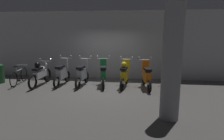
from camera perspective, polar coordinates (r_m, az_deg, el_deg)
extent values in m
plane|color=#565451|center=(8.43, -2.91, -5.32)|extent=(80.00, 80.00, 0.00)
cube|color=#ADADB2|center=(10.13, -1.00, 7.16)|extent=(16.00, 0.30, 3.36)
torus|color=black|center=(9.92, -18.13, -1.40)|extent=(0.11, 0.65, 0.65)
torus|color=black|center=(8.81, -21.90, -3.22)|extent=(0.11, 0.65, 0.65)
cube|color=silver|center=(9.32, -19.98, -1.12)|extent=(0.24, 0.84, 0.28)
ellipsoid|color=silver|center=(9.41, -19.62, 0.38)|extent=(0.27, 0.45, 0.22)
cube|color=black|center=(9.11, -20.64, 0.36)|extent=(0.25, 0.53, 0.10)
cylinder|color=#B7BABF|center=(9.70, -18.65, 2.44)|extent=(0.56, 0.05, 0.04)
sphere|color=#B7BABF|center=(9.81, -20.04, 3.03)|extent=(0.07, 0.07, 0.07)
sphere|color=#B7BABF|center=(9.57, -17.30, 3.02)|extent=(0.07, 0.07, 0.07)
cylinder|color=#B7BABF|center=(9.81, -18.38, 0.35)|extent=(0.06, 0.16, 0.65)
sphere|color=silver|center=(9.77, -18.46, 1.62)|extent=(0.12, 0.12, 0.12)
cube|color=white|center=(8.81, -21.86, -2.55)|extent=(0.16, 0.02, 0.10)
sphere|color=black|center=(9.08, -20.71, 1.41)|extent=(0.24, 0.24, 0.24)
torus|color=black|center=(9.67, -12.75, -1.80)|extent=(0.12, 0.53, 0.53)
torus|color=black|center=(8.65, -15.72, -3.48)|extent=(0.12, 0.53, 0.53)
cube|color=#9EA0A8|center=(9.10, -14.23, -0.95)|extent=(0.26, 0.75, 0.44)
cube|color=#9EA0A8|center=(9.33, -13.48, 1.90)|extent=(0.29, 0.14, 0.48)
cube|color=black|center=(8.89, -14.76, 0.86)|extent=(0.27, 0.53, 0.10)
cylinder|color=#B7BABF|center=(9.43, -13.20, 3.35)|extent=(0.56, 0.07, 0.04)
sphere|color=#B7BABF|center=(9.52, -14.67, 3.97)|extent=(0.07, 0.07, 0.07)
sphere|color=#B7BABF|center=(9.31, -11.76, 3.94)|extent=(0.07, 0.07, 0.07)
cylinder|color=#B7BABF|center=(9.54, -12.97, 0.59)|extent=(0.06, 0.15, 0.85)
sphere|color=silver|center=(9.49, -13.05, 2.49)|extent=(0.12, 0.12, 0.12)
cube|color=white|center=(8.65, -15.68, -2.80)|extent=(0.16, 0.02, 0.10)
torus|color=black|center=(9.38, -7.40, -2.02)|extent=(0.12, 0.53, 0.53)
torus|color=black|center=(8.33, -9.84, -3.80)|extent=(0.12, 0.53, 0.53)
cube|color=#9EA0A8|center=(8.79, -8.60, -1.15)|extent=(0.27, 0.75, 0.44)
cube|color=#9EA0A8|center=(9.03, -7.96, 1.79)|extent=(0.29, 0.14, 0.48)
cube|color=black|center=(8.58, -9.01, 0.71)|extent=(0.27, 0.53, 0.10)
cylinder|color=#B7BABF|center=(9.13, -7.72, 3.30)|extent=(0.56, 0.07, 0.04)
sphere|color=#B7BABF|center=(9.20, -9.28, 3.94)|extent=(0.07, 0.07, 0.07)
sphere|color=#B7BABF|center=(9.04, -6.17, 3.89)|extent=(0.07, 0.07, 0.07)
cylinder|color=#B7BABF|center=(9.25, -7.56, 0.45)|extent=(0.07, 0.15, 0.85)
sphere|color=silver|center=(9.19, -7.61, 2.41)|extent=(0.12, 0.12, 0.12)
cube|color=white|center=(8.32, -9.81, -3.09)|extent=(0.16, 0.02, 0.10)
torus|color=black|center=(9.27, -2.48, -2.08)|extent=(0.17, 0.54, 0.53)
torus|color=black|center=(8.16, -2.54, -3.95)|extent=(0.17, 0.54, 0.53)
cube|color=#197238|center=(8.65, -2.52, -1.22)|extent=(0.33, 0.76, 0.44)
cube|color=#197238|center=(8.92, -2.53, 1.77)|extent=(0.30, 0.16, 0.48)
cube|color=black|center=(8.43, -2.55, 0.66)|extent=(0.32, 0.55, 0.10)
cylinder|color=#B7BABF|center=(9.02, -2.53, 3.29)|extent=(0.56, 0.12, 0.04)
sphere|color=#B7BABF|center=(9.01, -4.19, 3.91)|extent=(0.07, 0.07, 0.07)
sphere|color=#B7BABF|center=(9.01, -0.88, 3.93)|extent=(0.07, 0.07, 0.07)
cylinder|color=#B7BABF|center=(9.14, -2.50, 0.41)|extent=(0.08, 0.15, 0.85)
sphere|color=silver|center=(9.09, -2.52, 2.40)|extent=(0.12, 0.12, 0.12)
cube|color=white|center=(8.16, -2.55, -3.23)|extent=(0.16, 0.04, 0.10)
torus|color=black|center=(9.10, 4.25, -2.36)|extent=(0.15, 0.54, 0.53)
torus|color=black|center=(8.01, 2.86, -4.25)|extent=(0.15, 0.54, 0.53)
cube|color=gold|center=(8.49, 3.62, -1.48)|extent=(0.31, 0.76, 0.44)
cube|color=gold|center=(8.74, 4.06, 1.56)|extent=(0.29, 0.15, 0.48)
cube|color=black|center=(8.27, 3.45, 0.44)|extent=(0.30, 0.54, 0.10)
cylinder|color=#B7BABF|center=(8.84, 4.23, 3.11)|extent=(0.56, 0.10, 0.04)
sphere|color=#B7BABF|center=(8.88, 2.58, 3.81)|extent=(0.07, 0.07, 0.07)
sphere|color=#B7BABF|center=(8.79, 5.91, 3.69)|extent=(0.07, 0.07, 0.07)
cylinder|color=#B7BABF|center=(8.97, 4.24, 0.18)|extent=(0.07, 0.15, 0.85)
sphere|color=silver|center=(8.91, 4.27, 2.20)|extent=(0.12, 0.12, 0.12)
cube|color=white|center=(8.00, 2.89, -3.52)|extent=(0.16, 0.03, 0.10)
sphere|color=gold|center=(8.24, 3.46, 1.60)|extent=(0.24, 0.24, 0.24)
torus|color=black|center=(9.01, 9.16, -2.63)|extent=(0.17, 0.54, 0.53)
torus|color=black|center=(7.92, 10.69, -4.62)|extent=(0.17, 0.54, 0.53)
cube|color=orange|center=(8.39, 9.94, -1.78)|extent=(0.33, 0.76, 0.44)
cube|color=orange|center=(8.65, 9.58, 1.32)|extent=(0.29, 0.16, 0.48)
cube|color=black|center=(8.17, 10.24, 0.15)|extent=(0.32, 0.55, 0.10)
cylinder|color=#B7BABF|center=(8.75, 9.46, 2.90)|extent=(0.56, 0.12, 0.04)
sphere|color=#B7BABF|center=(8.69, 7.79, 3.56)|extent=(0.07, 0.07, 0.07)
sphere|color=#B7BABF|center=(8.79, 11.14, 3.53)|extent=(0.07, 0.07, 0.07)
cylinder|color=#B7BABF|center=(8.87, 9.30, -0.06)|extent=(0.08, 0.15, 0.85)
sphere|color=silver|center=(8.81, 9.37, 1.98)|extent=(0.12, 0.12, 0.12)
cube|color=white|center=(7.91, 10.68, -3.88)|extent=(0.16, 0.04, 0.10)
torus|color=black|center=(9.31, 15.60, -2.06)|extent=(0.12, 0.65, 0.65)
torus|color=black|center=(8.06, 16.47, -4.17)|extent=(0.12, 0.65, 0.65)
cube|color=#9EA0A8|center=(8.64, 16.07, -1.82)|extent=(0.26, 0.84, 0.28)
ellipsoid|color=#9EA0A8|center=(8.74, 16.05, -0.19)|extent=(0.28, 0.45, 0.22)
cube|color=black|center=(8.40, 16.30, -0.24)|extent=(0.27, 0.53, 0.10)
cylinder|color=#B7BABF|center=(9.08, 15.89, 2.03)|extent=(0.56, 0.06, 0.04)
sphere|color=#B7BABF|center=(9.04, 14.29, 2.71)|extent=(0.07, 0.07, 0.07)
sphere|color=#B7BABF|center=(9.09, 17.56, 2.59)|extent=(0.07, 0.07, 0.07)
cylinder|color=#B7BABF|center=(9.19, 15.74, -0.20)|extent=(0.06, 0.16, 0.65)
sphere|color=silver|center=(9.15, 15.81, 1.15)|extent=(0.12, 0.12, 0.12)
cube|color=white|center=(8.06, 16.49, -3.44)|extent=(0.16, 0.02, 0.10)
torus|color=black|center=(10.42, -24.01, -1.15)|extent=(0.13, 0.68, 0.68)
torus|color=black|center=(9.49, -26.47, -2.50)|extent=(0.13, 0.68, 0.68)
cylinder|color=silver|center=(9.90, -25.33, -0.10)|extent=(0.13, 0.68, 0.04)
cylinder|color=silver|center=(9.69, -25.89, 0.23)|extent=(0.03, 0.03, 0.22)
cube|color=black|center=(9.67, -25.95, 0.93)|extent=(0.13, 0.23, 0.05)
cylinder|color=#B7BABF|center=(10.22, -24.50, 1.33)|extent=(0.50, 0.10, 0.03)
cylinder|color=black|center=(9.94, -25.23, -2.72)|extent=(0.13, 0.12, 0.10)
cylinder|color=gray|center=(5.43, 16.89, 3.07)|extent=(0.52, 0.52, 3.36)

